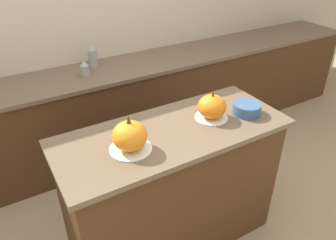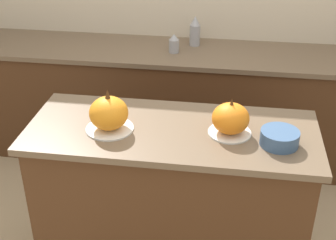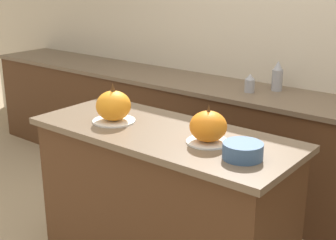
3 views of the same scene
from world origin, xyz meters
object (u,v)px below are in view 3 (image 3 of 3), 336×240
pumpkin_cake_left (113,107)px  bottle_short (250,83)px  pumpkin_cake_right (208,127)px  bottle_tall (277,76)px  mixing_bowl (243,151)px

pumpkin_cake_left → bottle_short: bearing=83.2°
pumpkin_cake_left → pumpkin_cake_right: bearing=4.7°
pumpkin_cake_left → bottle_tall: bearing=78.7°
pumpkin_cake_right → bottle_tall: 1.42m
pumpkin_cake_left → bottle_short: pumpkin_cake_left is taller
pumpkin_cake_right → bottle_short: (-0.44, 1.21, -0.08)m
bottle_tall → bottle_short: 0.22m
pumpkin_cake_left → mixing_bowl: 0.83m
bottle_short → mixing_bowl: 1.45m
mixing_bowl → pumpkin_cake_right: bearing=162.9°
bottle_short → mixing_bowl: (0.67, -1.28, 0.03)m
pumpkin_cake_left → mixing_bowl: size_ratio=1.31×
pumpkin_cake_left → bottle_short: (0.15, 1.26, -0.08)m
mixing_bowl → pumpkin_cake_left: bearing=178.4°
bottle_tall → mixing_bowl: bearing=-69.7°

